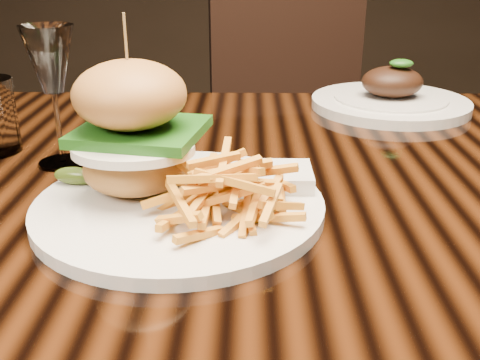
{
  "coord_description": "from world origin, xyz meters",
  "views": [
    {
      "loc": [
        -0.06,
        -0.69,
        1.03
      ],
      "look_at": [
        -0.07,
        -0.17,
        0.81
      ],
      "focal_mm": 42.0,
      "sensor_mm": 36.0,
      "label": 1
    }
  ],
  "objects_px": {
    "dining_table": "(289,225)",
    "far_dish": "(390,99)",
    "burger_plate": "(170,165)",
    "wine_glass": "(50,64)",
    "chair_far": "(294,128)"
  },
  "relations": [
    {
      "from": "burger_plate",
      "to": "chair_far",
      "type": "distance_m",
      "value": 1.06
    },
    {
      "from": "burger_plate",
      "to": "far_dish",
      "type": "bearing_deg",
      "value": 75.05
    },
    {
      "from": "chair_far",
      "to": "burger_plate",
      "type": "bearing_deg",
      "value": -112.78
    },
    {
      "from": "burger_plate",
      "to": "far_dish",
      "type": "distance_m",
      "value": 0.57
    },
    {
      "from": "dining_table",
      "to": "far_dish",
      "type": "relative_size",
      "value": 5.5
    },
    {
      "from": "burger_plate",
      "to": "wine_glass",
      "type": "relative_size",
      "value": 1.74
    },
    {
      "from": "burger_plate",
      "to": "far_dish",
      "type": "xyz_separation_m",
      "value": [
        0.35,
        0.45,
        -0.04
      ]
    },
    {
      "from": "burger_plate",
      "to": "chair_far",
      "type": "height_order",
      "value": "burger_plate"
    },
    {
      "from": "wine_glass",
      "to": "chair_far",
      "type": "xyz_separation_m",
      "value": [
        0.39,
        0.86,
        -0.35
      ]
    },
    {
      "from": "far_dish",
      "to": "chair_far",
      "type": "xyz_separation_m",
      "value": [
        -0.13,
        0.56,
        -0.23
      ]
    },
    {
      "from": "dining_table",
      "to": "far_dish",
      "type": "height_order",
      "value": "far_dish"
    },
    {
      "from": "dining_table",
      "to": "far_dish",
      "type": "xyz_separation_m",
      "value": [
        0.21,
        0.33,
        0.09
      ]
    },
    {
      "from": "dining_table",
      "to": "burger_plate",
      "type": "xyz_separation_m",
      "value": [
        -0.14,
        -0.11,
        0.13
      ]
    },
    {
      "from": "dining_table",
      "to": "wine_glass",
      "type": "distance_m",
      "value": 0.38
    },
    {
      "from": "wine_glass",
      "to": "chair_far",
      "type": "distance_m",
      "value": 1.0
    }
  ]
}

